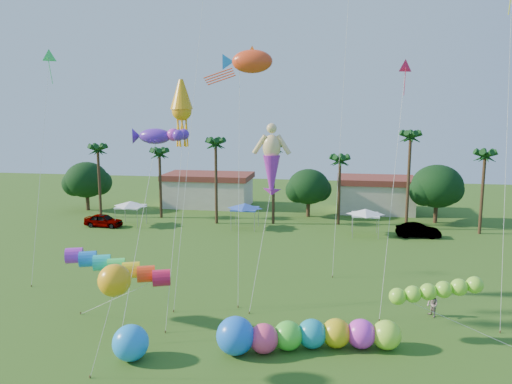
% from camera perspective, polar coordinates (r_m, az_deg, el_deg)
% --- Properties ---
extents(tree_line, '(69.46, 8.91, 11.00)m').
position_cam_1_polar(tree_line, '(64.89, 8.23, 0.64)').
color(tree_line, '#3A2819').
rests_on(tree_line, ground).
extents(buildings_row, '(35.00, 7.00, 4.00)m').
position_cam_1_polar(buildings_row, '(71.65, 3.00, -0.29)').
color(buildings_row, beige).
rests_on(buildings_row, ground).
extents(tent_row, '(31.00, 4.00, 0.60)m').
position_cam_1_polar(tent_row, '(58.67, -1.41, -1.71)').
color(tent_row, white).
rests_on(tent_row, ground).
extents(car_a, '(4.70, 2.10, 1.57)m').
position_cam_1_polar(car_a, '(63.27, -17.03, -3.12)').
color(car_a, '#4C4C54').
rests_on(car_a, ground).
extents(car_b, '(4.83, 1.87, 1.57)m').
position_cam_1_polar(car_b, '(58.42, 18.05, -4.20)').
color(car_b, '#4C4C54').
rests_on(car_b, ground).
extents(spectator_b, '(0.96, 1.04, 1.72)m').
position_cam_1_polar(spectator_b, '(37.04, 19.51, -12.04)').
color(spectator_b, gray).
rests_on(spectator_b, ground).
extents(caterpillar_inflatable, '(10.94, 4.36, 2.24)m').
position_cam_1_polar(caterpillar_inflatable, '(30.68, 5.29, -15.97)').
color(caterpillar_inflatable, '#F74178').
rests_on(caterpillar_inflatable, ground).
extents(blue_ball, '(2.06, 2.06, 2.06)m').
position_cam_1_polar(blue_ball, '(30.31, -14.14, -16.37)').
color(blue_ball, '#1C92FF').
rests_on(blue_ball, ground).
extents(rainbow_tube, '(8.69, 3.04, 4.18)m').
position_cam_1_polar(rainbow_tube, '(32.97, -13.95, -9.32)').
color(rainbow_tube, red).
rests_on(rainbow_tube, ground).
extents(green_worm, '(9.78, 2.84, 3.43)m').
position_cam_1_polar(green_worm, '(32.23, 15.87, -11.40)').
color(green_worm, '#8EEA34').
rests_on(green_worm, ground).
extents(orange_ball_kite, '(2.47, 1.92, 6.22)m').
position_cam_1_polar(orange_ball_kite, '(27.08, -15.87, -9.70)').
color(orange_ball_kite, '#FFAA14').
rests_on(orange_ball_kite, ground).
extents(merman_kite, '(2.52, 5.53, 12.59)m').
position_cam_1_polar(merman_kite, '(37.39, 1.79, 3.16)').
color(merman_kite, '#EECC87').
rests_on(merman_kite, ground).
extents(fish_kite, '(4.65, 5.09, 18.54)m').
position_cam_1_polar(fish_kite, '(38.22, -0.45, 14.68)').
color(fish_kite, '#ED421A').
rests_on(fish_kite, ground).
extents(squid_kite, '(1.98, 5.08, 16.15)m').
position_cam_1_polar(squid_kite, '(34.22, -8.49, 9.17)').
color(squid_kite, '#F9A614').
rests_on(squid_kite, ground).
extents(lobster_kite, '(4.14, 5.74, 13.10)m').
position_cam_1_polar(lobster_kite, '(32.61, -11.46, 6.26)').
color(lobster_kite, '#5C24B8').
rests_on(lobster_kite, ground).
extents(delta_kite_red, '(2.07, 4.99, 17.57)m').
position_cam_1_polar(delta_kite_red, '(37.44, 16.66, 13.04)').
color(delta_kite_red, '#F21A43').
rests_on(delta_kite_red, ground).
extents(delta_kite_green, '(1.16, 5.19, 19.04)m').
position_cam_1_polar(delta_kite_green, '(46.24, -22.57, 13.76)').
color(delta_kite_green, '#35E462').
rests_on(delta_kite_green, ground).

